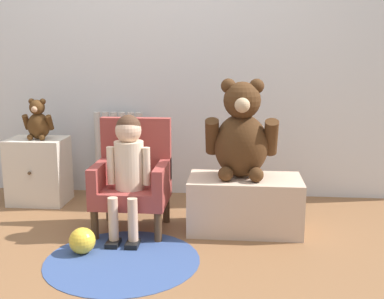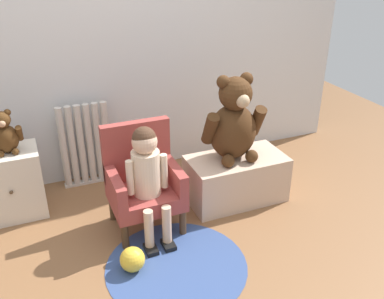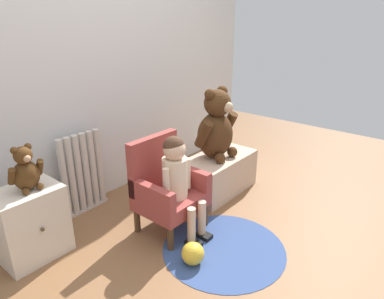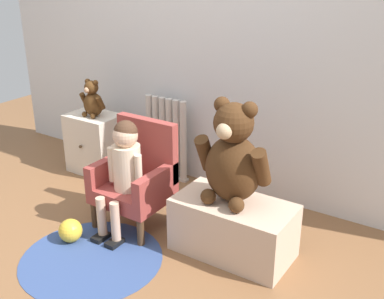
{
  "view_description": "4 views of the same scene",
  "coord_description": "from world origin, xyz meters",
  "px_view_note": "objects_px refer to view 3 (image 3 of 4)",
  "views": [
    {
      "loc": [
        0.59,
        -2.27,
        1.07
      ],
      "look_at": [
        0.33,
        0.45,
        0.5
      ],
      "focal_mm": 45.0,
      "sensor_mm": 36.0,
      "label": 1
    },
    {
      "loc": [
        -0.62,
        -1.75,
        1.68
      ],
      "look_at": [
        0.29,
        0.46,
        0.48
      ],
      "focal_mm": 40.0,
      "sensor_mm": 36.0,
      "label": 2
    },
    {
      "loc": [
        -1.55,
        -1.01,
        1.43
      ],
      "look_at": [
        0.32,
        0.53,
        0.48
      ],
      "focal_mm": 32.0,
      "sensor_mm": 36.0,
      "label": 3
    },
    {
      "loc": [
        1.73,
        -1.59,
        1.61
      ],
      "look_at": [
        0.36,
        0.52,
        0.57
      ],
      "focal_mm": 45.0,
      "sensor_mm": 36.0,
      "label": 4
    }
  ],
  "objects_px": {
    "child_armchair": "(166,187)",
    "radiator": "(83,174)",
    "toy_ball": "(193,253)",
    "small_teddy_bear": "(26,171)",
    "child_figure": "(177,173)",
    "small_dresser": "(30,223)",
    "large_teddy_bear": "(216,127)",
    "low_bench": "(219,174)",
    "floor_rug": "(224,249)"
  },
  "relations": [
    {
      "from": "child_armchair",
      "to": "toy_ball",
      "type": "distance_m",
      "value": 0.51
    },
    {
      "from": "radiator",
      "to": "toy_ball",
      "type": "relative_size",
      "value": 4.43
    },
    {
      "from": "radiator",
      "to": "small_dresser",
      "type": "distance_m",
      "value": 0.58
    },
    {
      "from": "child_armchair",
      "to": "child_figure",
      "type": "distance_m",
      "value": 0.18
    },
    {
      "from": "small_dresser",
      "to": "large_teddy_bear",
      "type": "relative_size",
      "value": 0.79
    },
    {
      "from": "large_teddy_bear",
      "to": "low_bench",
      "type": "bearing_deg",
      "value": -36.33
    },
    {
      "from": "child_armchair",
      "to": "large_teddy_bear",
      "type": "distance_m",
      "value": 0.7
    },
    {
      "from": "low_bench",
      "to": "large_teddy_bear",
      "type": "bearing_deg",
      "value": 143.67
    },
    {
      "from": "large_teddy_bear",
      "to": "floor_rug",
      "type": "relative_size",
      "value": 0.73
    },
    {
      "from": "child_figure",
      "to": "small_dresser",
      "type": "bearing_deg",
      "value": 145.15
    },
    {
      "from": "low_bench",
      "to": "child_figure",
      "type": "bearing_deg",
      "value": -168.77
    },
    {
      "from": "child_armchair",
      "to": "small_dresser",
      "type": "bearing_deg",
      "value": 151.04
    },
    {
      "from": "child_armchair",
      "to": "small_teddy_bear",
      "type": "xyz_separation_m",
      "value": [
        -0.74,
        0.41,
        0.27
      ]
    },
    {
      "from": "radiator",
      "to": "small_teddy_bear",
      "type": "height_order",
      "value": "small_teddy_bear"
    },
    {
      "from": "floor_rug",
      "to": "toy_ball",
      "type": "relative_size",
      "value": 5.69
    },
    {
      "from": "small_dresser",
      "to": "child_armchair",
      "type": "distance_m",
      "value": 0.88
    },
    {
      "from": "radiator",
      "to": "low_bench",
      "type": "relative_size",
      "value": 0.93
    },
    {
      "from": "child_armchair",
      "to": "small_teddy_bear",
      "type": "relative_size",
      "value": 2.36
    },
    {
      "from": "child_figure",
      "to": "toy_ball",
      "type": "distance_m",
      "value": 0.52
    },
    {
      "from": "child_figure",
      "to": "small_teddy_bear",
      "type": "height_order",
      "value": "small_teddy_bear"
    },
    {
      "from": "child_armchair",
      "to": "large_teddy_bear",
      "type": "bearing_deg",
      "value": 3.89
    },
    {
      "from": "toy_ball",
      "to": "child_armchair",
      "type": "bearing_deg",
      "value": 64.35
    },
    {
      "from": "low_bench",
      "to": "toy_ball",
      "type": "distance_m",
      "value": 0.97
    },
    {
      "from": "small_dresser",
      "to": "low_bench",
      "type": "relative_size",
      "value": 0.69
    },
    {
      "from": "low_bench",
      "to": "small_teddy_bear",
      "type": "relative_size",
      "value": 2.38
    },
    {
      "from": "small_dresser",
      "to": "child_armchair",
      "type": "bearing_deg",
      "value": -28.96
    },
    {
      "from": "radiator",
      "to": "toy_ball",
      "type": "distance_m",
      "value": 1.07
    },
    {
      "from": "toy_ball",
      "to": "small_teddy_bear",
      "type": "bearing_deg",
      "value": 124.04
    },
    {
      "from": "small_dresser",
      "to": "large_teddy_bear",
      "type": "bearing_deg",
      "value": -15.11
    },
    {
      "from": "small_dresser",
      "to": "small_teddy_bear",
      "type": "relative_size",
      "value": 1.64
    },
    {
      "from": "small_teddy_bear",
      "to": "floor_rug",
      "type": "height_order",
      "value": "small_teddy_bear"
    },
    {
      "from": "large_teddy_bear",
      "to": "floor_rug",
      "type": "distance_m",
      "value": 0.99
    },
    {
      "from": "radiator",
      "to": "child_figure",
      "type": "relative_size",
      "value": 0.88
    },
    {
      "from": "low_bench",
      "to": "radiator",
      "type": "bearing_deg",
      "value": 145.97
    },
    {
      "from": "low_bench",
      "to": "large_teddy_bear",
      "type": "distance_m",
      "value": 0.42
    },
    {
      "from": "child_figure",
      "to": "large_teddy_bear",
      "type": "xyz_separation_m",
      "value": [
        0.65,
        0.15,
        0.12
      ]
    },
    {
      "from": "child_armchair",
      "to": "low_bench",
      "type": "height_order",
      "value": "child_armchair"
    },
    {
      "from": "low_bench",
      "to": "small_teddy_bear",
      "type": "distance_m",
      "value": 1.53
    },
    {
      "from": "child_armchair",
      "to": "floor_rug",
      "type": "bearing_deg",
      "value": -85.25
    },
    {
      "from": "radiator",
      "to": "child_figure",
      "type": "bearing_deg",
      "value": -72.19
    },
    {
      "from": "small_dresser",
      "to": "child_armchair",
      "type": "xyz_separation_m",
      "value": [
        0.77,
        -0.43,
        0.08
      ]
    },
    {
      "from": "radiator",
      "to": "small_teddy_bear",
      "type": "distance_m",
      "value": 0.62
    },
    {
      "from": "small_dresser",
      "to": "low_bench",
      "type": "bearing_deg",
      "value": -15.58
    },
    {
      "from": "small_dresser",
      "to": "low_bench",
      "type": "height_order",
      "value": "small_dresser"
    },
    {
      "from": "small_teddy_bear",
      "to": "toy_ball",
      "type": "xyz_separation_m",
      "value": [
        0.55,
        -0.81,
        -0.52
      ]
    },
    {
      "from": "child_armchair",
      "to": "radiator",
      "type": "bearing_deg",
      "value": 110.63
    },
    {
      "from": "small_teddy_bear",
      "to": "child_figure",
      "type": "bearing_deg",
      "value": -34.94
    },
    {
      "from": "small_teddy_bear",
      "to": "floor_rug",
      "type": "relative_size",
      "value": 0.35
    },
    {
      "from": "small_dresser",
      "to": "toy_ball",
      "type": "distance_m",
      "value": 1.02
    },
    {
      "from": "large_teddy_bear",
      "to": "small_teddy_bear",
      "type": "height_order",
      "value": "large_teddy_bear"
    }
  ]
}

